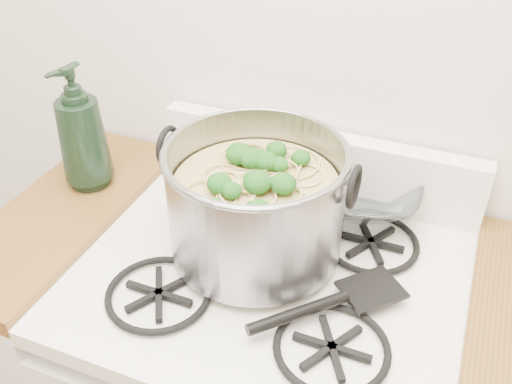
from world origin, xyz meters
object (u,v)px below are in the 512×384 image
object	(u,v)px
spatula	(372,287)
glass_bowl	(354,196)
bottle	(81,128)
stock_pot	(256,204)

from	to	relation	value
spatula	glass_bowl	distance (m)	0.29
bottle	spatula	bearing A→B (deg)	4.30
stock_pot	bottle	world-z (taller)	bottle
spatula	bottle	xyz separation A→B (m)	(-0.71, 0.11, 0.13)
stock_pot	glass_bowl	world-z (taller)	stock_pot
glass_bowl	spatula	bearing A→B (deg)	-69.16
glass_bowl	bottle	size ratio (longest dim) A/B	0.40
spatula	bottle	size ratio (longest dim) A/B	1.04
glass_bowl	stock_pot	bearing A→B (deg)	-122.72
stock_pot	bottle	bearing A→B (deg)	171.16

